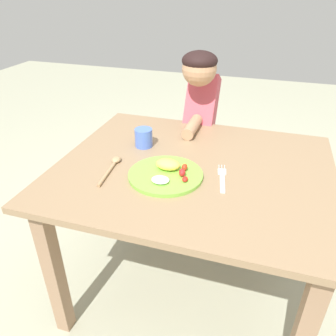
{
  "coord_description": "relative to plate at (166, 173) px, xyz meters",
  "views": [
    {
      "loc": [
        0.24,
        -1.1,
        1.32
      ],
      "look_at": [
        -0.08,
        -0.08,
        0.7
      ],
      "focal_mm": 35.18,
      "sensor_mm": 36.0,
      "label": 1
    }
  ],
  "objects": [
    {
      "name": "plate",
      "position": [
        0.0,
        0.0,
        0.0
      ],
      "size": [
        0.28,
        0.28,
        0.05
      ],
      "color": "#81C644",
      "rests_on": "dining_table"
    },
    {
      "name": "spoon",
      "position": [
        -0.22,
        -0.0,
        -0.0
      ],
      "size": [
        0.04,
        0.21,
        0.02
      ],
      "rotation": [
        0.0,
        0.0,
        1.67
      ],
      "color": "tan",
      "rests_on": "dining_table"
    },
    {
      "name": "fork",
      "position": [
        0.2,
        0.04,
        -0.01
      ],
      "size": [
        0.06,
        0.19,
        0.01
      ],
      "rotation": [
        0.0,
        0.0,
        1.75
      ],
      "color": "silver",
      "rests_on": "dining_table"
    },
    {
      "name": "ground_plane",
      "position": [
        0.08,
        0.1,
        -0.69
      ],
      "size": [
        8.0,
        8.0,
        0.0
      ],
      "primitive_type": "plane",
      "color": "#A8A98F"
    },
    {
      "name": "dining_table",
      "position": [
        0.08,
        0.1,
        -0.11
      ],
      "size": [
        1.06,
        0.89,
        0.68
      ],
      "color": "#937554",
      "rests_on": "ground_plane"
    },
    {
      "name": "drinking_cup",
      "position": [
        -0.17,
        0.21,
        0.03
      ],
      "size": [
        0.08,
        0.08,
        0.08
      ],
      "primitive_type": "cylinder",
      "color": "#5074DE",
      "rests_on": "dining_table"
    },
    {
      "name": "person",
      "position": [
        -0.0,
        0.61,
        -0.1
      ],
      "size": [
        0.17,
        0.42,
        1.04
      ],
      "rotation": [
        0.0,
        0.0,
        3.14
      ],
      "color": "#3F4D6B",
      "rests_on": "ground_plane"
    }
  ]
}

